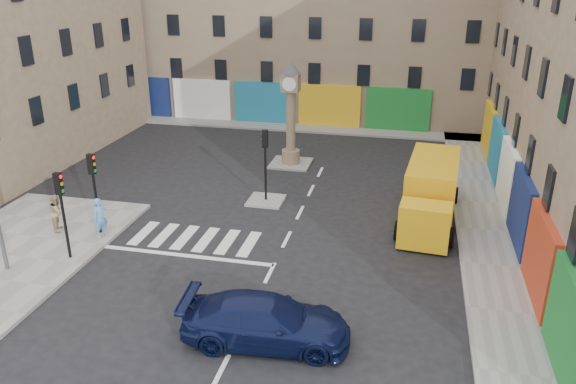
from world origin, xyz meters
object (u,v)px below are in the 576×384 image
(traffic_light_left_far, at_px, (94,181))
(traffic_light_island, at_px, (265,154))
(clock_pillar, at_px, (291,108))
(pedestrian_tan, at_px, (58,212))
(navy_sedan, at_px, (266,321))
(traffic_light_left_near, at_px, (61,202))
(pedestrian_blue, at_px, (101,218))
(yellow_van, at_px, (431,192))

(traffic_light_left_far, distance_m, traffic_light_island, 8.30)
(clock_pillar, bearing_deg, traffic_light_left_far, -118.94)
(pedestrian_tan, bearing_deg, navy_sedan, -137.93)
(traffic_light_left_far, relative_size, clock_pillar, 0.61)
(traffic_light_left_near, relative_size, traffic_light_left_far, 1.00)
(traffic_light_island, relative_size, navy_sedan, 0.68)
(pedestrian_blue, bearing_deg, yellow_van, -37.84)
(traffic_light_left_near, relative_size, traffic_light_island, 1.00)
(traffic_light_left_near, distance_m, yellow_van, 16.40)
(traffic_light_island, bearing_deg, navy_sedan, -75.24)
(traffic_light_left_near, bearing_deg, traffic_light_island, 51.07)
(traffic_light_island, bearing_deg, pedestrian_blue, -136.33)
(traffic_light_island, xyz_separation_m, clock_pillar, (0.00, 6.00, 0.96))
(traffic_light_left_near, height_order, traffic_light_left_far, same)
(traffic_light_left_far, relative_size, pedestrian_blue, 2.07)
(navy_sedan, relative_size, pedestrian_tan, 3.17)
(traffic_light_island, height_order, navy_sedan, traffic_light_island)
(yellow_van, bearing_deg, navy_sedan, -110.25)
(traffic_light_island, relative_size, pedestrian_tan, 2.16)
(traffic_light_left_far, xyz_separation_m, pedestrian_blue, (0.30, -0.33, -1.58))
(traffic_light_left_far, height_order, navy_sedan, traffic_light_left_far)
(pedestrian_tan, bearing_deg, pedestrian_blue, -115.42)
(navy_sedan, distance_m, yellow_van, 12.25)
(pedestrian_blue, bearing_deg, clock_pillar, 3.72)
(traffic_light_island, height_order, pedestrian_tan, traffic_light_island)
(traffic_light_left_near, height_order, clock_pillar, clock_pillar)
(yellow_van, bearing_deg, traffic_light_island, -176.42)
(traffic_light_left_far, height_order, pedestrian_blue, traffic_light_left_far)
(clock_pillar, distance_m, pedestrian_tan, 14.40)
(traffic_light_left_far, distance_m, pedestrian_tan, 2.51)
(yellow_van, xyz_separation_m, pedestrian_tan, (-16.39, -5.36, -0.33))
(traffic_light_island, height_order, clock_pillar, clock_pillar)
(traffic_light_left_near, bearing_deg, yellow_van, 27.73)
(pedestrian_tan, bearing_deg, traffic_light_left_far, -106.37)
(clock_pillar, height_order, pedestrian_blue, clock_pillar)
(traffic_light_left_near, height_order, pedestrian_blue, traffic_light_left_near)
(navy_sedan, xyz_separation_m, yellow_van, (5.21, 11.08, 0.55))
(navy_sedan, bearing_deg, pedestrian_blue, 53.50)
(traffic_light_left_far, xyz_separation_m, traffic_light_island, (6.30, 5.40, -0.03))
(traffic_light_left_far, distance_m, navy_sedan, 11.12)
(pedestrian_blue, bearing_deg, traffic_light_left_far, 73.30)
(clock_pillar, relative_size, pedestrian_blue, 3.41)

